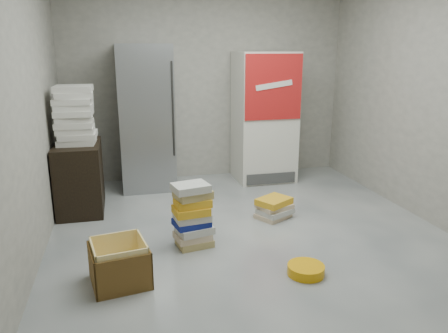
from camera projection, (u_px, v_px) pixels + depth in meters
ground at (258, 245)px, 4.24m from camera, size 5.00×5.00×0.00m
room_shell at (263, 54)px, 3.76m from camera, size 4.04×5.04×2.82m
steel_fridge at (146, 118)px, 5.78m from camera, size 0.70×0.72×1.90m
coke_cooler at (264, 117)px, 6.16m from camera, size 0.80×0.73×1.80m
wood_shelf at (80, 177)px, 5.05m from camera, size 0.50×0.80×0.80m
supply_box_stack at (75, 115)px, 4.87m from camera, size 0.45×0.44×0.65m
phonebook_stack_main at (192, 215)px, 4.16m from camera, size 0.40×0.35×0.62m
phonebook_stack_side at (274, 208)px, 4.89m from camera, size 0.46×0.43×0.23m
cardboard_box at (120, 266)px, 3.53m from camera, size 0.51×0.51×0.36m
bucket_lid at (306, 270)px, 3.68m from camera, size 0.38×0.38×0.08m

